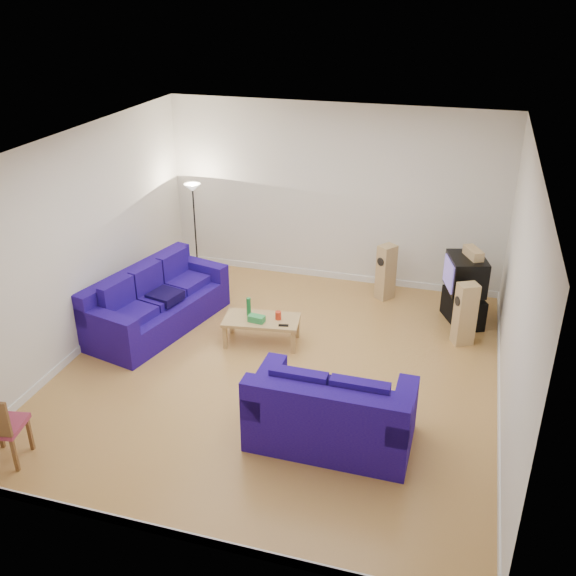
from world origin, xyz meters
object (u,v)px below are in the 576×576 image
(sofa_loveseat, at_px, (330,417))
(television, at_px, (466,274))
(coffee_table, at_px, (262,322))
(sofa_three_seat, at_px, (155,306))
(tv_stand, at_px, (463,308))

(sofa_loveseat, bearing_deg, television, 69.36)
(sofa_loveseat, bearing_deg, coffee_table, 127.66)
(television, bearing_deg, sofa_three_seat, -88.30)
(sofa_three_seat, distance_m, coffee_table, 1.80)
(sofa_three_seat, xyz_separation_m, coffee_table, (1.80, -0.04, 0.01))
(tv_stand, bearing_deg, sofa_loveseat, -46.60)
(television, bearing_deg, sofa_loveseat, -36.86)
(sofa_loveseat, distance_m, coffee_table, 2.51)
(coffee_table, bearing_deg, sofa_loveseat, -52.69)
(tv_stand, xyz_separation_m, television, (-0.03, -0.05, 0.62))
(sofa_loveseat, relative_size, coffee_table, 1.59)
(television, bearing_deg, coffee_table, -78.06)
(sofa_three_seat, distance_m, television, 4.93)
(tv_stand, bearing_deg, coffee_table, -87.10)
(sofa_loveseat, height_order, coffee_table, sofa_loveseat)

